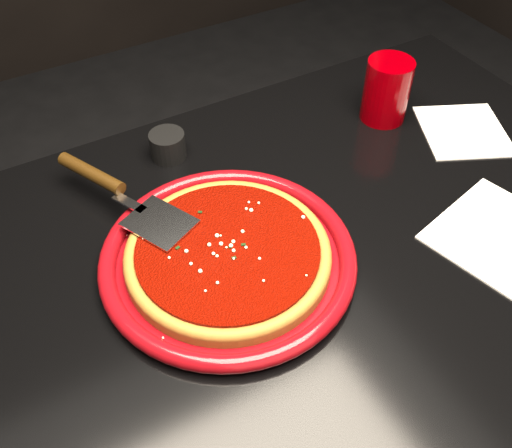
{
  "coord_description": "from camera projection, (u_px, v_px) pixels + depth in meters",
  "views": [
    {
      "loc": [
        -0.28,
        -0.4,
        1.35
      ],
      "look_at": [
        -0.01,
        0.08,
        0.77
      ],
      "focal_mm": 40.0,
      "sensor_mm": 36.0,
      "label": 1
    }
  ],
  "objects": [
    {
      "name": "napkin_b",
      "position": [
        463.0,
        131.0,
        0.97
      ],
      "size": [
        0.19,
        0.19,
        0.0
      ],
      "primitive_type": "cube",
      "rotation": [
        0.0,
        0.0,
        -0.44
      ],
      "color": "silver",
      "rests_on": "table"
    },
    {
      "name": "parmesan_dusting",
      "position": [
        227.0,
        247.0,
        0.75
      ],
      "size": [
        0.24,
        0.24,
        0.01
      ],
      "primitive_type": null,
      "color": "beige",
      "rests_on": "plate"
    },
    {
      "name": "pizza_sauce",
      "position": [
        228.0,
        250.0,
        0.75
      ],
      "size": [
        0.3,
        0.3,
        0.01
      ],
      "primitive_type": "cylinder",
      "rotation": [
        0.0,
        0.0,
        0.25
      ],
      "color": "#720901",
      "rests_on": "plate"
    },
    {
      "name": "ramekin",
      "position": [
        168.0,
        145.0,
        0.91
      ],
      "size": [
        0.06,
        0.06,
        0.04
      ],
      "primitive_type": "cylinder",
      "rotation": [
        0.0,
        0.0,
        0.11
      ],
      "color": "black",
      "rests_on": "table"
    },
    {
      "name": "napkin_a",
      "position": [
        505.0,
        239.0,
        0.8
      ],
      "size": [
        0.22,
        0.22,
        0.0
      ],
      "primitive_type": "cube",
      "rotation": [
        0.0,
        0.0,
        0.24
      ],
      "color": "silver",
      "rests_on": "table"
    },
    {
      "name": "pizza_crust_rim",
      "position": [
        228.0,
        252.0,
        0.76
      ],
      "size": [
        0.33,
        0.33,
        0.02
      ],
      "primitive_type": "torus",
      "rotation": [
        0.0,
        0.0,
        0.25
      ],
      "color": "brown",
      "rests_on": "plate"
    },
    {
      "name": "basil_flecks",
      "position": [
        228.0,
        247.0,
        0.75
      ],
      "size": [
        0.22,
        0.22,
        0.0
      ],
      "primitive_type": null,
      "color": "black",
      "rests_on": "plate"
    },
    {
      "name": "plate",
      "position": [
        228.0,
        258.0,
        0.76
      ],
      "size": [
        0.42,
        0.42,
        0.03
      ],
      "primitive_type": "cylinder",
      "rotation": [
        0.0,
        0.0,
        0.25
      ],
      "color": "#6D070B",
      "rests_on": "table"
    },
    {
      "name": "pizza_server",
      "position": [
        124.0,
        194.0,
        0.81
      ],
      "size": [
        0.2,
        0.3,
        0.02
      ],
      "primitive_type": null,
      "rotation": [
        0.0,
        0.0,
        0.45
      ],
      "color": "silver",
      "rests_on": "plate"
    },
    {
      "name": "pizza_crust",
      "position": [
        228.0,
        256.0,
        0.76
      ],
      "size": [
        0.33,
        0.33,
        0.01
      ],
      "primitive_type": "cylinder",
      "rotation": [
        0.0,
        0.0,
        0.25
      ],
      "color": "brown",
      "rests_on": "plate"
    },
    {
      "name": "cup",
      "position": [
        387.0,
        90.0,
        0.97
      ],
      "size": [
        0.09,
        0.09,
        0.11
      ],
      "primitive_type": "cylinder",
      "rotation": [
        0.0,
        0.0,
        0.1
      ],
      "color": "#850004",
      "rests_on": "table"
    },
    {
      "name": "table",
      "position": [
        282.0,
        401.0,
        1.04
      ],
      "size": [
        1.2,
        0.8,
        0.75
      ],
      "primitive_type": "cube",
      "color": "black",
      "rests_on": "floor"
    }
  ]
}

